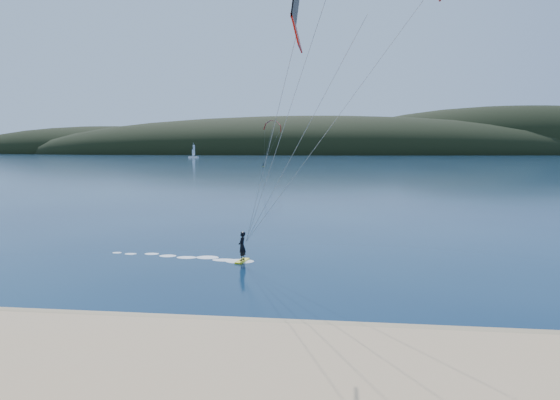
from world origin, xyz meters
name	(u,v)px	position (x,y,z in m)	size (l,w,h in m)	color
ground	(201,375)	(0.00, 0.00, 0.00)	(1800.00, 1800.00, 0.00)	#071C39
wet_sand	(230,327)	(0.00, 4.50, 0.05)	(220.00, 2.50, 0.10)	#8E7752
headland	(340,154)	(0.63, 745.28, 0.00)	(1200.00, 310.00, 140.00)	black
kitesurfer_near	(360,24)	(5.52, 11.24, 14.09)	(22.90, 9.33, 17.90)	yellow
kitesurfer_far	(272,130)	(-24.54, 194.34, 15.63)	(9.26, 7.42, 18.09)	yellow
sailboat	(193,157)	(-121.89, 403.65, 0.96)	(9.40, 5.81, 13.07)	white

